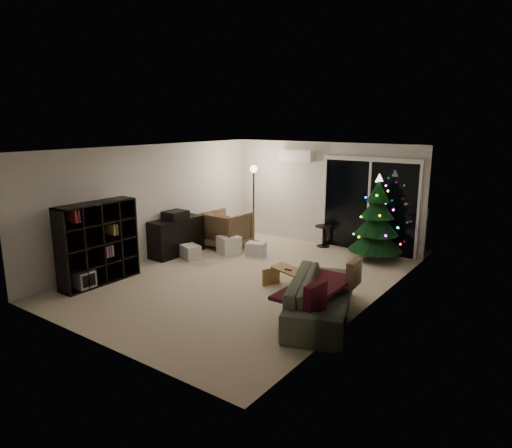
% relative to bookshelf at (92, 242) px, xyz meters
% --- Properties ---
extents(room, '(6.50, 7.51, 2.60)m').
position_rel_bookshelf_xyz_m(room, '(2.71, 3.22, 0.24)').
color(room, beige).
rests_on(room, ground).
extents(bookshelf, '(0.52, 1.57, 1.54)m').
position_rel_bookshelf_xyz_m(bookshelf, '(0.00, 0.00, 0.00)').
color(bookshelf, black).
rests_on(bookshelf, floor).
extents(media_cabinet, '(0.53, 1.35, 0.84)m').
position_rel_bookshelf_xyz_m(media_cabinet, '(0.00, 2.19, -0.35)').
color(media_cabinet, black).
rests_on(media_cabinet, floor).
extents(stereo, '(0.42, 0.50, 0.18)m').
position_rel_bookshelf_xyz_m(stereo, '(0.00, 2.19, 0.15)').
color(stereo, black).
rests_on(stereo, media_cabinet).
extents(armchair, '(0.96, 0.98, 0.89)m').
position_rel_bookshelf_xyz_m(armchair, '(0.56, 3.33, -0.33)').
color(armchair, brown).
rests_on(armchair, floor).
extents(ottoman, '(0.59, 0.59, 0.41)m').
position_rel_bookshelf_xyz_m(ottoman, '(0.94, 2.93, -0.57)').
color(ottoman, white).
rests_on(ottoman, floor).
extents(cardboard_box_a, '(0.52, 0.46, 0.31)m').
position_rel_bookshelf_xyz_m(cardboard_box_a, '(0.51, 2.11, -0.62)').
color(cardboard_box_a, silver).
rests_on(cardboard_box_a, floor).
extents(cardboard_box_b, '(0.49, 0.42, 0.29)m').
position_rel_bookshelf_xyz_m(cardboard_box_b, '(1.52, 3.18, -0.63)').
color(cardboard_box_b, silver).
rests_on(cardboard_box_b, floor).
extents(side_table, '(0.44, 0.44, 0.52)m').
position_rel_bookshelf_xyz_m(side_table, '(2.43, 4.73, -0.51)').
color(side_table, black).
rests_on(side_table, floor).
extents(floor_lamp, '(0.30, 0.30, 1.88)m').
position_rel_bookshelf_xyz_m(floor_lamp, '(0.81, 4.08, 0.17)').
color(floor_lamp, black).
rests_on(floor_lamp, floor).
extents(sofa, '(1.60, 2.39, 0.65)m').
position_rel_bookshelf_xyz_m(sofa, '(4.30, 1.04, -0.45)').
color(sofa, '#464B40').
rests_on(sofa, floor).
extents(sofa_throw, '(0.69, 1.60, 0.05)m').
position_rel_bookshelf_xyz_m(sofa_throw, '(4.20, 1.04, -0.30)').
color(sofa_throw, '#3B0E12').
rests_on(sofa_throw, sofa).
extents(cushion_a, '(0.16, 0.44, 0.43)m').
position_rel_bookshelf_xyz_m(cushion_a, '(4.55, 1.69, -0.19)').
color(cushion_a, brown).
rests_on(cushion_a, sofa).
extents(cushion_b, '(0.16, 0.43, 0.43)m').
position_rel_bookshelf_xyz_m(cushion_b, '(4.55, 0.39, -0.19)').
color(cushion_b, '#3B0E12').
rests_on(cushion_b, sofa).
extents(coffee_table, '(1.17, 0.72, 0.35)m').
position_rel_bookshelf_xyz_m(coffee_table, '(3.39, 1.80, -0.60)').
color(coffee_table, '#9E7641').
rests_on(coffee_table, floor).
extents(remote_a, '(0.14, 0.04, 0.02)m').
position_rel_bookshelf_xyz_m(remote_a, '(3.24, 1.80, -0.41)').
color(remote_a, black).
rests_on(remote_a, coffee_table).
extents(remote_b, '(0.13, 0.08, 0.02)m').
position_rel_bookshelf_xyz_m(remote_b, '(3.49, 1.85, -0.41)').
color(remote_b, slate).
rests_on(remote_b, coffee_table).
extents(christmas_tree, '(1.21, 1.21, 1.90)m').
position_rel_bookshelf_xyz_m(christmas_tree, '(3.84, 4.45, 0.18)').
color(christmas_tree, black).
rests_on(christmas_tree, floor).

